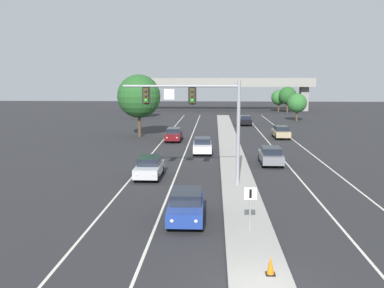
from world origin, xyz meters
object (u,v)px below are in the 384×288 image
at_px(car_oncoming_silver, 149,167).
at_px(car_oncoming_darkred, 174,134).
at_px(car_oncoming_blue, 186,205).
at_px(tree_far_right_c, 297,103).
at_px(car_oncoming_white, 202,145).
at_px(car_receding_black, 245,120).
at_px(tree_far_right_b, 288,96).
at_px(tree_far_right_a, 279,98).
at_px(overhead_signal_mast, 201,110).
at_px(tree_far_left_b, 138,94).
at_px(traffic_cone_median_nose, 271,266).
at_px(car_receding_tan, 281,132).
at_px(tree_far_left_a, 139,96).
at_px(car_receding_grey, 271,155).
at_px(median_sign_post, 250,202).

bearing_deg(car_oncoming_silver, car_oncoming_darkred, 89.92).
height_order(car_oncoming_blue, tree_far_right_c, tree_far_right_c).
bearing_deg(car_oncoming_darkred, car_oncoming_white, -66.37).
bearing_deg(car_receding_black, car_oncoming_white, -102.90).
height_order(car_receding_black, tree_far_right_b, tree_far_right_b).
distance_m(car_receding_black, tree_far_right_a, 31.15).
distance_m(overhead_signal_mast, tree_far_right_b, 69.83).
bearing_deg(tree_far_left_b, car_oncoming_white, -70.87).
relative_size(traffic_cone_median_nose, tree_far_right_b, 0.13).
height_order(car_receding_tan, tree_far_left_b, tree_far_left_b).
height_order(traffic_cone_median_nose, tree_far_left_a, tree_far_left_a).
distance_m(car_oncoming_blue, tree_far_right_c, 57.25).
bearing_deg(tree_far_left_b, tree_far_left_a, -79.75).
relative_size(overhead_signal_mast, car_oncoming_darkred, 1.79).
xyz_separation_m(overhead_signal_mast, car_receding_black, (5.96, 40.37, -4.54)).
distance_m(car_receding_grey, car_receding_black, 32.46).
relative_size(car_receding_black, traffic_cone_median_nose, 6.08).
bearing_deg(median_sign_post, car_oncoming_white, 97.42).
distance_m(overhead_signal_mast, car_receding_grey, 10.86).
xyz_separation_m(car_oncoming_silver, car_oncoming_darkred, (0.03, 19.35, 0.00)).
bearing_deg(car_receding_tan, car_receding_black, 102.46).
relative_size(car_receding_tan, tree_far_right_c, 0.91).
bearing_deg(car_receding_tan, tree_far_right_c, 74.73).
bearing_deg(car_receding_grey, tree_far_left_b, 114.00).
bearing_deg(car_oncoming_white, overhead_signal_mast, -88.96).
distance_m(traffic_cone_median_nose, tree_far_left_a, 41.47).
height_order(overhead_signal_mast, traffic_cone_median_nose, overhead_signal_mast).
bearing_deg(overhead_signal_mast, tree_far_right_b, 75.73).
height_order(car_oncoming_blue, car_oncoming_darkred, same).
height_order(car_receding_tan, tree_far_right_b, tree_far_right_b).
distance_m(median_sign_post, tree_far_right_b, 78.27).
height_order(median_sign_post, car_oncoming_white, median_sign_post).
xyz_separation_m(car_receding_tan, car_receding_black, (-3.41, 15.43, 0.00)).
distance_m(car_oncoming_silver, car_receding_tan, 26.19).
xyz_separation_m(car_oncoming_silver, tree_far_left_b, (-9.42, 48.80, 3.84)).
relative_size(car_oncoming_darkred, tree_far_left_b, 0.63).
relative_size(tree_far_right_a, tree_far_right_b, 0.86).
bearing_deg(car_oncoming_darkred, traffic_cone_median_nose, -78.88).
xyz_separation_m(car_oncoming_blue, car_oncoming_silver, (-3.45, 9.84, 0.00)).
bearing_deg(car_receding_grey, traffic_cone_median_nose, -97.31).
bearing_deg(tree_far_right_b, car_receding_black, -112.41).
xyz_separation_m(car_oncoming_silver, tree_far_right_b, (21.16, 65.25, 2.91)).
bearing_deg(car_oncoming_white, tree_far_right_b, 72.20).
distance_m(car_oncoming_blue, tree_far_left_a, 34.24).
bearing_deg(car_receding_grey, tree_far_right_c, 76.33).
xyz_separation_m(car_oncoming_darkred, tree_far_right_a, (19.53, 48.14, 2.40)).
distance_m(traffic_cone_median_nose, tree_far_left_b, 67.34).
bearing_deg(median_sign_post, overhead_signal_mast, 106.26).
distance_m(overhead_signal_mast, tree_far_left_a, 26.96).
height_order(overhead_signal_mast, car_receding_black, overhead_signal_mast).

